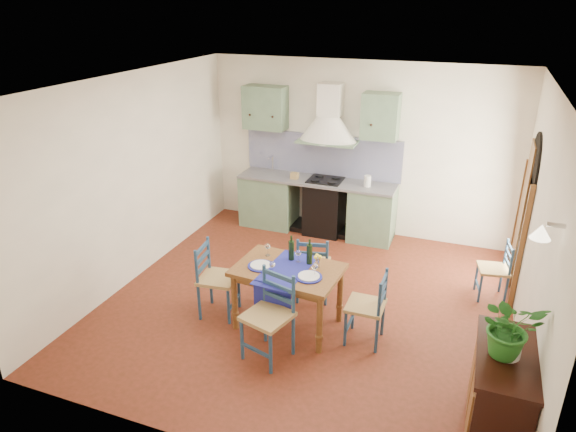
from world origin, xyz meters
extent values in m
plane|color=#471F0F|center=(0.00, 0.00, 0.00)|extent=(5.00, 5.00, 0.00)
cube|color=beige|center=(0.00, 2.50, 1.40)|extent=(5.00, 0.04, 2.80)
cube|color=slate|center=(-1.45, 2.19, 0.44)|extent=(0.90, 0.60, 0.88)
cube|color=slate|center=(0.35, 2.19, 0.44)|extent=(0.70, 0.60, 0.88)
cube|color=black|center=(-0.45, 2.19, 0.44)|extent=(0.60, 0.58, 0.88)
cube|color=gray|center=(-0.60, 2.19, 0.90)|extent=(2.60, 0.64, 0.04)
cube|color=silver|center=(-1.45, 2.19, 0.90)|extent=(0.45, 0.40, 0.03)
cylinder|color=silver|center=(-1.45, 2.37, 1.05)|extent=(0.02, 0.02, 0.26)
cube|color=black|center=(-0.45, 2.19, 0.93)|extent=(0.55, 0.48, 0.02)
cube|color=black|center=(-0.60, 2.24, 0.04)|extent=(2.60, 0.50, 0.08)
cube|color=#090E55|center=(-0.60, 2.46, 1.26)|extent=(2.65, 0.05, 0.68)
cube|color=slate|center=(-1.55, 2.32, 2.00)|extent=(0.70, 0.34, 0.70)
cube|color=slate|center=(0.35, 2.32, 2.00)|extent=(0.55, 0.34, 0.70)
cone|color=silver|center=(-0.45, 2.25, 1.75)|extent=(0.96, 0.96, 0.40)
cube|color=silver|center=(-0.45, 2.34, 2.20)|extent=(0.36, 0.30, 0.50)
cube|color=beige|center=(2.50, 0.00, 1.40)|extent=(0.04, 5.00, 2.80)
cube|color=black|center=(2.48, 1.40, 0.82)|extent=(0.03, 1.00, 1.65)
cylinder|color=black|center=(2.48, 1.40, 1.65)|extent=(0.03, 1.00, 1.00)
cube|color=brown|center=(2.46, 0.86, 0.82)|extent=(0.06, 0.06, 1.65)
cube|color=brown|center=(2.46, 1.94, 0.82)|extent=(0.06, 0.06, 1.65)
cube|color=brown|center=(2.47, 1.62, 0.98)|extent=(0.04, 0.55, 1.96)
cylinder|color=silver|center=(2.44, -1.33, 2.05)|extent=(0.15, 0.04, 0.04)
cone|color=#FFEDC6|center=(2.34, -1.33, 1.98)|extent=(0.16, 0.16, 0.12)
cube|color=beige|center=(-2.50, 0.00, 1.40)|extent=(0.04, 5.00, 2.80)
cube|color=silver|center=(0.00, 0.00, 2.80)|extent=(5.00, 5.00, 0.01)
cube|color=brown|center=(-0.07, -0.53, 0.74)|extent=(1.27, 0.90, 0.05)
cube|color=brown|center=(-0.07, -0.53, 0.68)|extent=(1.14, 0.77, 0.08)
cylinder|color=brown|center=(-0.63, -0.82, 0.36)|extent=(0.07, 0.07, 0.72)
cylinder|color=brown|center=(-0.58, -0.16, 0.36)|extent=(0.07, 0.07, 0.72)
cylinder|color=brown|center=(0.44, -0.90, 0.36)|extent=(0.07, 0.07, 0.72)
cylinder|color=brown|center=(0.49, -0.24, 0.36)|extent=(0.07, 0.07, 0.72)
cube|color=navy|center=(-0.08, -0.58, 0.77)|extent=(0.52, 0.94, 0.01)
cube|color=navy|center=(-0.10, -0.94, 0.59)|extent=(0.46, 0.05, 0.38)
cylinder|color=navy|center=(-0.38, -0.61, 0.78)|extent=(0.30, 0.30, 0.01)
cylinder|color=silver|center=(-0.38, -0.61, 0.79)|extent=(0.24, 0.24, 0.01)
cylinder|color=navy|center=(0.22, -0.65, 0.78)|extent=(0.30, 0.30, 0.01)
cylinder|color=silver|center=(0.22, -0.65, 0.79)|extent=(0.24, 0.24, 0.01)
cylinder|color=black|center=(-0.11, -0.32, 0.93)|extent=(0.07, 0.07, 0.32)
cylinder|color=black|center=(0.12, -0.34, 0.93)|extent=(0.07, 0.07, 0.32)
cylinder|color=white|center=(0.24, -0.40, 0.83)|extent=(0.05, 0.05, 0.10)
sphere|color=yellow|center=(0.24, -0.40, 0.92)|extent=(0.10, 0.10, 0.10)
cylinder|color=navy|center=(-0.31, -1.31, 0.25)|extent=(0.04, 0.04, 0.51)
cylinder|color=navy|center=(-0.20, -0.93, 0.50)|extent=(0.04, 0.04, 0.99)
cylinder|color=navy|center=(0.07, -1.42, 0.25)|extent=(0.04, 0.04, 0.51)
cylinder|color=navy|center=(0.18, -1.04, 0.50)|extent=(0.04, 0.04, 0.99)
cube|color=tan|center=(-0.06, -1.17, 0.52)|extent=(0.57, 0.57, 0.04)
cube|color=navy|center=(-0.01, -0.98, 0.66)|extent=(0.41, 0.14, 0.05)
cube|color=navy|center=(-0.01, -0.98, 0.79)|extent=(0.41, 0.14, 0.05)
cube|color=navy|center=(-0.01, -0.98, 0.93)|extent=(0.41, 0.14, 0.05)
cube|color=navy|center=(-0.12, -1.37, 0.20)|extent=(0.39, 0.14, 0.03)
cylinder|color=navy|center=(0.15, 0.39, 0.23)|extent=(0.04, 0.04, 0.47)
cylinder|color=navy|center=(0.23, 0.04, 0.46)|extent=(0.04, 0.04, 0.91)
cylinder|color=navy|center=(-0.21, 0.31, 0.23)|extent=(0.04, 0.04, 0.47)
cylinder|color=navy|center=(-0.13, -0.04, 0.46)|extent=(0.04, 0.04, 0.91)
cube|color=tan|center=(0.01, 0.17, 0.48)|extent=(0.51, 0.51, 0.04)
cube|color=navy|center=(0.05, 0.00, 0.61)|extent=(0.38, 0.11, 0.05)
cube|color=navy|center=(0.05, 0.00, 0.73)|extent=(0.38, 0.11, 0.05)
cube|color=navy|center=(0.05, 0.00, 0.85)|extent=(0.38, 0.11, 0.05)
cube|color=navy|center=(-0.03, 0.35, 0.18)|extent=(0.36, 0.11, 0.03)
cylinder|color=navy|center=(-0.74, -0.77, 0.24)|extent=(0.04, 0.04, 0.48)
cylinder|color=navy|center=(-1.12, -0.82, 0.47)|extent=(0.04, 0.04, 0.95)
cylinder|color=navy|center=(-0.79, -0.39, 0.24)|extent=(0.04, 0.04, 0.48)
cylinder|color=navy|center=(-1.17, -0.44, 0.47)|extent=(0.04, 0.04, 0.95)
cube|color=tan|center=(-0.95, -0.61, 0.50)|extent=(0.49, 0.49, 0.04)
cube|color=navy|center=(-1.14, -0.63, 0.63)|extent=(0.07, 0.40, 0.05)
cube|color=navy|center=(-1.14, -0.63, 0.76)|extent=(0.07, 0.40, 0.05)
cube|color=navy|center=(-1.14, -0.63, 0.89)|extent=(0.07, 0.40, 0.05)
cube|color=navy|center=(-0.77, -0.58, 0.19)|extent=(0.08, 0.38, 0.03)
cylinder|color=navy|center=(0.68, -0.33, 0.23)|extent=(0.04, 0.04, 0.45)
cylinder|color=navy|center=(1.03, -0.34, 0.44)|extent=(0.04, 0.04, 0.89)
cylinder|color=navy|center=(0.68, -0.69, 0.23)|extent=(0.04, 0.04, 0.45)
cylinder|color=navy|center=(1.03, -0.69, 0.44)|extent=(0.04, 0.04, 0.89)
cube|color=tan|center=(0.86, -0.51, 0.47)|extent=(0.41, 0.41, 0.04)
cube|color=navy|center=(1.03, -0.51, 0.59)|extent=(0.02, 0.37, 0.04)
cube|color=navy|center=(1.03, -0.51, 0.71)|extent=(0.02, 0.37, 0.04)
cube|color=navy|center=(1.03, -0.51, 0.83)|extent=(0.02, 0.37, 0.04)
cube|color=navy|center=(0.68, -0.51, 0.18)|extent=(0.03, 0.35, 0.02)
cylinder|color=navy|center=(2.01, 1.12, 0.20)|extent=(0.03, 0.03, 0.40)
cylinder|color=navy|center=(2.33, 1.18, 0.40)|extent=(0.03, 0.03, 0.79)
cylinder|color=navy|center=(2.07, 0.81, 0.20)|extent=(0.03, 0.03, 0.40)
cylinder|color=navy|center=(2.39, 0.87, 0.40)|extent=(0.03, 0.03, 0.79)
cube|color=tan|center=(2.20, 0.99, 0.42)|extent=(0.43, 0.43, 0.04)
cube|color=navy|center=(2.36, 1.02, 0.53)|extent=(0.08, 0.33, 0.04)
cube|color=navy|center=(2.36, 1.02, 0.63)|extent=(0.08, 0.33, 0.04)
cube|color=navy|center=(2.36, 1.02, 0.74)|extent=(0.08, 0.33, 0.04)
cube|color=navy|center=(2.04, 0.96, 0.16)|extent=(0.08, 0.32, 0.02)
cube|color=black|center=(2.27, -1.53, 0.49)|extent=(0.45, 1.00, 0.82)
cube|color=black|center=(2.27, -1.53, 0.92)|extent=(0.50, 1.05, 0.04)
cube|color=brown|center=(2.04, -1.76, 0.45)|extent=(0.02, 0.38, 0.63)
cube|color=brown|center=(2.04, -1.30, 0.45)|extent=(0.02, 0.38, 0.63)
cube|color=black|center=(2.09, -1.09, 0.04)|extent=(0.08, 0.08, 0.08)
cube|color=black|center=(2.44, -1.09, 0.04)|extent=(0.08, 0.08, 0.08)
imported|color=#22651E|center=(2.23, -1.54, 1.21)|extent=(0.61, 0.58, 0.54)
camera|label=1|loc=(1.78, -5.41, 3.66)|focal=32.00mm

